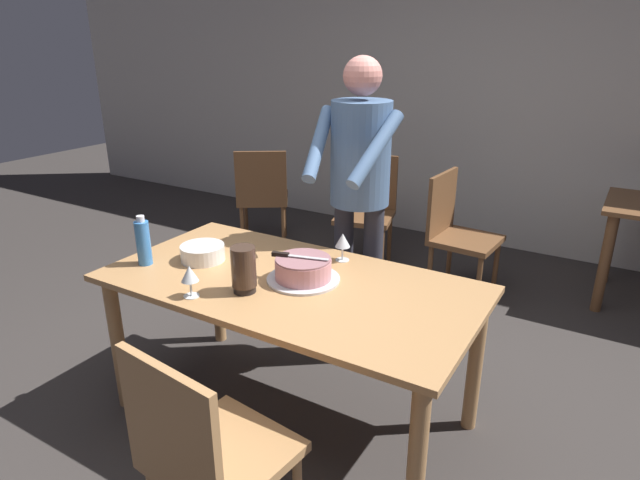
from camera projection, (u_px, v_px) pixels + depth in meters
The scene contains 15 objects.
ground_plane at pixel (292, 414), 2.76m from camera, with size 14.00×14.00×0.00m, color #383330.
back_wall at pixel (481, 92), 4.69m from camera, with size 10.00×0.12×2.70m, color beige.
main_dining_table at pixel (290, 300), 2.53m from camera, with size 1.74×0.90×0.75m.
cake_on_platter at pixel (303, 270), 2.48m from camera, with size 0.34×0.34×0.11m.
cake_knife at pixel (288, 255), 2.48m from camera, with size 0.27×0.09×0.02m.
plate_stack at pixel (203, 253), 2.71m from camera, with size 0.22×0.22×0.08m.
wine_glass_near at pixel (190, 275), 2.31m from camera, with size 0.08×0.08×0.14m.
wine_glass_far at pixel (343, 241), 2.68m from camera, with size 0.08×0.08×0.14m.
water_bottle at pixel (143, 242), 2.64m from camera, with size 0.07×0.07×0.25m.
hurricane_lamp at pixel (244, 269), 2.35m from camera, with size 0.11×0.11×0.21m.
person_cutting_cake at pixel (359, 181), 2.90m from camera, with size 0.47×0.56×1.72m.
chair_near_side at pixel (206, 453), 1.82m from camera, with size 0.49×0.49×0.90m.
background_chair_0 at pixel (262, 194), 4.79m from camera, with size 0.61×0.61×0.90m.
background_chair_1 at pixel (367, 207), 4.43m from camera, with size 0.53×0.53×0.90m.
background_chair_2 at pixel (457, 230), 3.91m from camera, with size 0.47×0.47×0.90m.
Camera 1 is at (1.28, -1.87, 1.81)m, focal length 30.35 mm.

